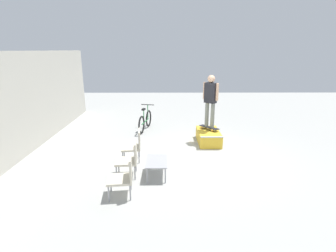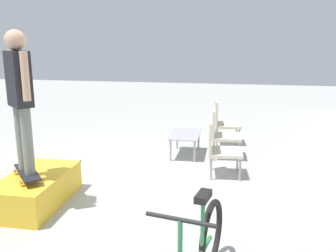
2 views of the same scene
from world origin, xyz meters
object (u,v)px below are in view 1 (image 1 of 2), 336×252
Objects in this scene: skate_ramp_box at (208,137)px; patio_chair_left at (124,175)px; bicycle at (145,121)px; person_skater at (210,97)px; patio_chair_center at (130,158)px; skateboard_on_ramp at (209,127)px; patio_chair_right at (134,144)px; coffee_table at (157,162)px.

patio_chair_left is at bearing 145.27° from skate_ramp_box.
bicycle is at bearing 56.62° from skate_ramp_box.
person_skater reaches higher than skate_ramp_box.
person_skater is at bearing 134.22° from patio_chair_center.
skateboard_on_ramp is 4.20m from patio_chair_left.
patio_chair_left is (-3.48, 2.35, -1.06)m from person_skater.
skate_ramp_box is 1.49× the size of patio_chair_right.
patio_chair_left is (-0.92, 0.66, 0.12)m from coffee_table.
skateboard_on_ramp reaches higher than skate_ramp_box.
person_skater is at bearing -54.91° from skateboard_on_ramp.
patio_chair_center reaches higher than coffee_table.
skateboard_on_ramp is 0.42× the size of bicycle.
coffee_table is 0.98× the size of patio_chair_center.
person_skater is 3.28m from coffee_table.
coffee_table is at bearing 105.63° from skateboard_on_ramp.
skate_ramp_box is 1.52× the size of coffee_table.
patio_chair_center reaches higher than skateboard_on_ramp.
person_skater reaches higher than coffee_table.
skate_ramp_box is 2.69m from bicycle.
person_skater reaches higher than patio_chair_left.
patio_chair_left is (-3.48, 2.35, -0.01)m from skateboard_on_ramp.
person_skater is 1.99× the size of coffee_table.
coffee_table is at bearing 86.39° from patio_chair_center.
patio_chair_right reaches higher than skate_ramp_box.
person_skater is 1.95× the size of patio_chair_right.
skateboard_on_ramp is at bearing 134.22° from patio_chair_center.
skate_ramp_box is at bearing -34.43° from coffee_table.
skateboard_on_ramp is 2.85m from patio_chair_right.
person_skater is 1.95× the size of patio_chair_center.
patio_chair_right reaches higher than skateboard_on_ramp.
skateboard_on_ramp reaches higher than coffee_table.
person_skater is at bearing 139.82° from patio_chair_left.
skate_ramp_box is 4.08m from patio_chair_left.
skate_ramp_box is 0.32m from skateboard_on_ramp.
coffee_table is 3.95m from bicycle.
patio_chair_left is (-3.35, 2.32, 0.27)m from skate_ramp_box.
coffee_table is 0.53× the size of bicycle.
person_skater is at bearing -33.50° from coffee_table.
patio_chair_left is 4.83m from bicycle.
bicycle reaches higher than patio_chair_center.
patio_chair_left is 1.00× the size of patio_chair_center.
patio_chair_left is at bearing -169.04° from bicycle.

